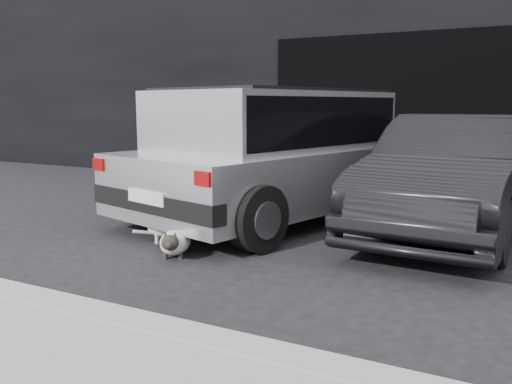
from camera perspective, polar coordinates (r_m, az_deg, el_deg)
The scene contains 8 objects.
ground at distance 6.29m, azimuth -5.18°, elevation -4.16°, with size 80.00×80.00×0.00m, color black.
building_facade at distance 11.41m, azimuth 16.41°, elevation 14.16°, with size 34.00×4.00×5.00m, color black.
garage_opening at distance 9.41m, azimuth 13.57°, elevation 8.07°, with size 4.00×0.10×2.60m, color black.
curb at distance 3.72m, azimuth -14.39°, elevation -13.12°, with size 18.00×0.25×0.12m, color gray.
silver_hatchback at distance 6.99m, azimuth 2.57°, elevation 4.65°, with size 3.08×4.80×1.64m.
second_car at distance 6.51m, azimuth 20.25°, elevation 1.73°, with size 1.41×4.05×1.34m, color black.
cat_siamese at distance 5.32m, azimuth -8.55°, elevation -5.23°, with size 0.53×0.78×0.30m.
cat_white at distance 5.84m, azimuth -8.62°, elevation -3.62°, with size 0.62×0.50×0.34m.
Camera 1 is at (3.35, -5.12, 1.46)m, focal length 38.00 mm.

